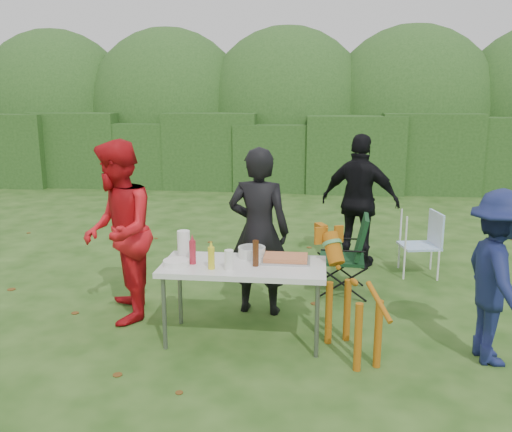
# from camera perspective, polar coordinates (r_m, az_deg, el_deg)

# --- Properties ---
(ground) EXTENTS (80.00, 80.00, 0.00)m
(ground) POSITION_cam_1_polar(r_m,az_deg,el_deg) (5.52, -3.24, -11.46)
(ground) COLOR #1E4211
(hedge_row) EXTENTS (22.00, 1.40, 1.70)m
(hedge_row) POSITION_cam_1_polar(r_m,az_deg,el_deg) (13.06, 2.77, 6.56)
(hedge_row) COLOR #23471C
(hedge_row) RESTS_ON ground
(shrub_backdrop) EXTENTS (20.00, 2.60, 3.20)m
(shrub_backdrop) POSITION_cam_1_polar(r_m,az_deg,el_deg) (14.60, 3.25, 10.16)
(shrub_backdrop) COLOR #3D6628
(shrub_backdrop) RESTS_ON ground
(folding_table) EXTENTS (1.50, 0.70, 0.74)m
(folding_table) POSITION_cam_1_polar(r_m,az_deg,el_deg) (4.99, -1.32, -5.67)
(folding_table) COLOR silver
(folding_table) RESTS_ON ground
(person_cook) EXTENTS (0.68, 0.48, 1.75)m
(person_cook) POSITION_cam_1_polar(r_m,az_deg,el_deg) (5.58, 0.29, -1.64)
(person_cook) COLOR black
(person_cook) RESTS_ON ground
(person_red_jacket) EXTENTS (0.94, 1.07, 1.83)m
(person_red_jacket) POSITION_cam_1_polar(r_m,az_deg,el_deg) (5.57, -14.33, -1.64)
(person_red_jacket) COLOR red
(person_red_jacket) RESTS_ON ground
(person_black_puffy) EXTENTS (1.12, 0.76, 1.76)m
(person_black_puffy) POSITION_cam_1_polar(r_m,az_deg,el_deg) (7.22, 10.89, 1.51)
(person_black_puffy) COLOR black
(person_black_puffy) RESTS_ON ground
(child) EXTENTS (0.64, 1.01, 1.50)m
(child) POSITION_cam_1_polar(r_m,az_deg,el_deg) (5.02, 24.15, -5.95)
(child) COLOR #151D4B
(child) RESTS_ON ground
(dog) EXTENTS (0.86, 1.16, 1.03)m
(dog) POSITION_cam_1_polar(r_m,az_deg,el_deg) (4.83, 10.20, -8.68)
(dog) COLOR #9F570F
(dog) RESTS_ON ground
(camping_chair) EXTENTS (0.61, 0.61, 0.93)m
(camping_chair) POSITION_cam_1_polar(r_m,az_deg,el_deg) (6.30, 9.01, -3.99)
(camping_chair) COLOR #113419
(camping_chair) RESTS_ON ground
(lawn_chair) EXTENTS (0.57, 0.57, 0.82)m
(lawn_chair) POSITION_cam_1_polar(r_m,az_deg,el_deg) (7.17, 16.80, -2.75)
(lawn_chair) COLOR #5A9BE6
(lawn_chair) RESTS_ON ground
(food_tray) EXTENTS (0.45, 0.30, 0.02)m
(food_tray) POSITION_cam_1_polar(r_m,az_deg,el_deg) (5.05, 3.15, -4.68)
(food_tray) COLOR #B7B7BA
(food_tray) RESTS_ON folding_table
(focaccia_bread) EXTENTS (0.40, 0.26, 0.04)m
(focaccia_bread) POSITION_cam_1_polar(r_m,az_deg,el_deg) (5.05, 3.15, -4.38)
(focaccia_bread) COLOR #CD7647
(focaccia_bread) RESTS_ON food_tray
(mustard_bottle) EXTENTS (0.06, 0.06, 0.20)m
(mustard_bottle) POSITION_cam_1_polar(r_m,az_deg,el_deg) (4.83, -4.73, -4.44)
(mustard_bottle) COLOR yellow
(mustard_bottle) RESTS_ON folding_table
(ketchup_bottle) EXTENTS (0.06, 0.06, 0.22)m
(ketchup_bottle) POSITION_cam_1_polar(r_m,az_deg,el_deg) (4.98, -6.69, -3.81)
(ketchup_bottle) COLOR #A81E30
(ketchup_bottle) RESTS_ON folding_table
(beer_bottle) EXTENTS (0.06, 0.06, 0.24)m
(beer_bottle) POSITION_cam_1_polar(r_m,az_deg,el_deg) (4.88, -0.04, -3.94)
(beer_bottle) COLOR #47230F
(beer_bottle) RESTS_ON folding_table
(paper_towel_roll) EXTENTS (0.12, 0.12, 0.26)m
(paper_towel_roll) POSITION_cam_1_polar(r_m,az_deg,el_deg) (5.18, -7.62, -2.95)
(paper_towel_roll) COLOR white
(paper_towel_roll) RESTS_ON folding_table
(cup_stack) EXTENTS (0.08, 0.08, 0.18)m
(cup_stack) POSITION_cam_1_polar(r_m,az_deg,el_deg) (4.80, -2.86, -4.64)
(cup_stack) COLOR white
(cup_stack) RESTS_ON folding_table
(pasta_bowl) EXTENTS (0.26, 0.26, 0.10)m
(pasta_bowl) POSITION_cam_1_polar(r_m,az_deg,el_deg) (5.17, -0.45, -3.81)
(pasta_bowl) COLOR silver
(pasta_bowl) RESTS_ON folding_table
(plate_stack) EXTENTS (0.24, 0.24, 0.05)m
(plate_stack) POSITION_cam_1_polar(r_m,az_deg,el_deg) (4.99, -8.39, -4.87)
(plate_stack) COLOR white
(plate_stack) RESTS_ON folding_table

